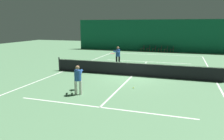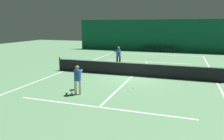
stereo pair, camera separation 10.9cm
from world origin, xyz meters
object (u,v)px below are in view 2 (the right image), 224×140
at_px(courtside_chair_2, 156,48).
at_px(courtside_chair_5, 174,49).
at_px(courtside_chair_4, 168,49).
at_px(player_near, 78,78).
at_px(courtside_chair_0, 144,48).
at_px(courtside_chair_3, 162,48).
at_px(tennis_net, 133,69).
at_px(courtside_chair_1, 150,48).
at_px(player_far, 118,55).
at_px(tennis_ball, 133,88).

height_order(courtside_chair_2, courtside_chair_5, same).
bearing_deg(courtside_chair_4, player_near, -8.61).
bearing_deg(courtside_chair_0, courtside_chair_3, 90.00).
bearing_deg(tennis_net, player_near, -109.18).
height_order(courtside_chair_3, courtside_chair_4, same).
xyz_separation_m(courtside_chair_0, courtside_chair_4, (3.11, 0.00, 0.00)).
bearing_deg(courtside_chair_1, courtside_chair_5, 90.00).
bearing_deg(courtside_chair_3, courtside_chair_1, -90.00).
bearing_deg(courtside_chair_0, player_far, -1.37).
xyz_separation_m(tennis_net, courtside_chair_4, (1.24, 14.72, -0.03)).
relative_size(courtside_chair_4, courtside_chair_5, 1.00).
xyz_separation_m(tennis_net, tennis_ball, (0.76, -3.07, -0.48)).
distance_m(player_far, courtside_chair_4, 11.75).
bearing_deg(tennis_net, courtside_chair_4, 85.17).
bearing_deg(courtside_chair_1, courtside_chair_4, 90.00).
bearing_deg(courtside_chair_1, tennis_net, 4.25).
xyz_separation_m(courtside_chair_1, courtside_chair_5, (3.11, 0.00, 0.00)).
xyz_separation_m(tennis_net, courtside_chair_5, (2.02, 14.72, -0.03)).
xyz_separation_m(player_far, courtside_chair_2, (1.83, 11.24, -0.50)).
xyz_separation_m(player_near, courtside_chair_4, (2.99, 19.74, -0.42)).
relative_size(player_near, courtside_chair_5, 1.84).
distance_m(player_near, courtside_chair_2, 19.80).
distance_m(player_near, courtside_chair_3, 19.87).
relative_size(courtside_chair_2, courtside_chair_3, 1.00).
relative_size(player_far, courtside_chair_1, 2.02).
height_order(player_far, courtside_chair_4, player_far).
height_order(tennis_net, courtside_chair_3, tennis_net).
distance_m(tennis_net, courtside_chair_5, 14.86).
relative_size(player_near, courtside_chair_2, 1.84).
bearing_deg(player_far, courtside_chair_0, -170.28).
bearing_deg(courtside_chair_3, player_far, -13.05).
height_order(courtside_chair_0, courtside_chair_1, same).
distance_m(player_near, courtside_chair_5, 20.10).
bearing_deg(player_far, courtside_chair_5, 170.76).
height_order(player_near, courtside_chair_1, player_near).
xyz_separation_m(courtside_chair_3, tennis_ball, (0.30, -17.79, -0.45)).
relative_size(player_far, courtside_chair_5, 2.02).
bearing_deg(courtside_chair_0, courtside_chair_5, 90.00).
relative_size(player_near, courtside_chair_3, 1.84).
distance_m(courtside_chair_2, courtside_chair_4, 1.56).
relative_size(courtside_chair_4, tennis_ball, 12.73).
xyz_separation_m(player_near, courtside_chair_2, (1.43, 19.74, -0.42)).
relative_size(tennis_net, courtside_chair_1, 14.29).
bearing_deg(tennis_ball, player_near, -142.05).
bearing_deg(courtside_chair_2, player_far, -9.23).
relative_size(courtside_chair_1, courtside_chair_3, 1.00).
relative_size(courtside_chair_0, tennis_ball, 12.73).
xyz_separation_m(player_far, courtside_chair_4, (3.38, 11.24, -0.50)).
bearing_deg(courtside_chair_4, tennis_ball, -1.55).
xyz_separation_m(courtside_chair_2, courtside_chair_3, (0.78, 0.00, 0.00)).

